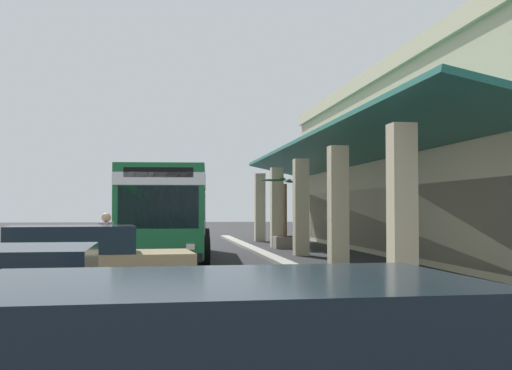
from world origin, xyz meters
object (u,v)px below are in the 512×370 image
potted_palm (285,234)px  parked_sedan_tan (79,262)px  transit_bus (170,207)px  pedestrian (106,244)px

potted_palm → parked_sedan_tan: bearing=-24.1°
transit_bus → pedestrian: size_ratio=6.64×
pedestrian → transit_bus: bearing=168.3°
transit_bus → parked_sedan_tan: size_ratio=2.50×
parked_sedan_tan → pedestrian: (-2.72, 0.31, 0.21)m
parked_sedan_tan → pedestrian: pedestrian is taller
parked_sedan_tan → potted_palm: potted_palm is taller
transit_bus → pedestrian: transit_bus is taller
pedestrian → potted_palm: size_ratio=0.53×
transit_bus → parked_sedan_tan: bearing=-10.3°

